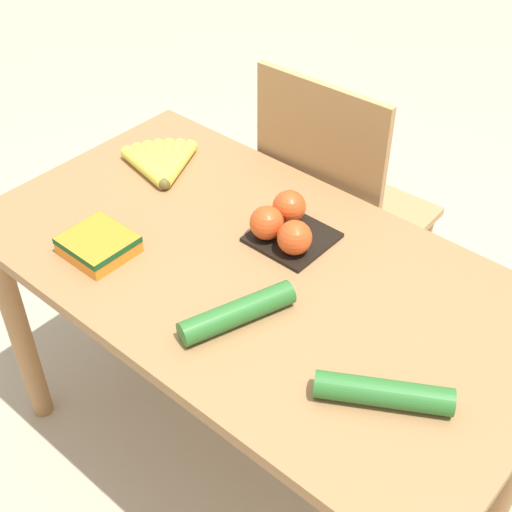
{
  "coord_description": "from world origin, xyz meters",
  "views": [
    {
      "loc": [
        0.77,
        -0.88,
        1.75
      ],
      "look_at": [
        0.0,
        0.0,
        0.75
      ],
      "focal_mm": 50.0,
      "sensor_mm": 36.0,
      "label": 1
    }
  ],
  "objects_px": {
    "tomato_pack": "(285,225)",
    "cucumber_far": "(237,313)",
    "banana_bunch": "(161,164)",
    "carrot_bag": "(98,244)",
    "chair": "(337,216)",
    "cucumber_near": "(383,393)"
  },
  "relations": [
    {
      "from": "tomato_pack",
      "to": "cucumber_far",
      "type": "xyz_separation_m",
      "value": [
        0.1,
        -0.27,
        -0.02
      ]
    },
    {
      "from": "banana_bunch",
      "to": "cucumber_far",
      "type": "bearing_deg",
      "value": -28.15
    },
    {
      "from": "carrot_bag",
      "to": "cucumber_far",
      "type": "height_order",
      "value": "cucumber_far"
    },
    {
      "from": "cucumber_far",
      "to": "tomato_pack",
      "type": "bearing_deg",
      "value": 109.97
    },
    {
      "from": "cucumber_far",
      "to": "banana_bunch",
      "type": "bearing_deg",
      "value": 151.85
    },
    {
      "from": "chair",
      "to": "carrot_bag",
      "type": "distance_m",
      "value": 0.76
    },
    {
      "from": "tomato_pack",
      "to": "cucumber_near",
      "type": "xyz_separation_m",
      "value": [
        0.43,
        -0.24,
        -0.02
      ]
    },
    {
      "from": "tomato_pack",
      "to": "cucumber_far",
      "type": "bearing_deg",
      "value": -70.03
    },
    {
      "from": "banana_bunch",
      "to": "cucumber_far",
      "type": "distance_m",
      "value": 0.59
    },
    {
      "from": "tomato_pack",
      "to": "carrot_bag",
      "type": "distance_m",
      "value": 0.42
    },
    {
      "from": "chair",
      "to": "cucumber_far",
      "type": "distance_m",
      "value": 0.74
    },
    {
      "from": "banana_bunch",
      "to": "carrot_bag",
      "type": "relative_size",
      "value": 1.4
    },
    {
      "from": "banana_bunch",
      "to": "tomato_pack",
      "type": "relative_size",
      "value": 1.19
    },
    {
      "from": "tomato_pack",
      "to": "chair",
      "type": "bearing_deg",
      "value": 106.74
    },
    {
      "from": "banana_bunch",
      "to": "tomato_pack",
      "type": "xyz_separation_m",
      "value": [
        0.42,
        -0.01,
        0.02
      ]
    },
    {
      "from": "chair",
      "to": "carrot_bag",
      "type": "bearing_deg",
      "value": 74.53
    },
    {
      "from": "chair",
      "to": "cucumber_far",
      "type": "xyz_separation_m",
      "value": [
        0.22,
        -0.66,
        0.24
      ]
    },
    {
      "from": "cucumber_near",
      "to": "cucumber_far",
      "type": "relative_size",
      "value": 0.95
    },
    {
      "from": "tomato_pack",
      "to": "banana_bunch",
      "type": "bearing_deg",
      "value": 178.61
    },
    {
      "from": "chair",
      "to": "tomato_pack",
      "type": "height_order",
      "value": "chair"
    },
    {
      "from": "chair",
      "to": "cucumber_near",
      "type": "xyz_separation_m",
      "value": [
        0.55,
        -0.64,
        0.24
      ]
    },
    {
      "from": "banana_bunch",
      "to": "carrot_bag",
      "type": "height_order",
      "value": "carrot_bag"
    }
  ]
}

